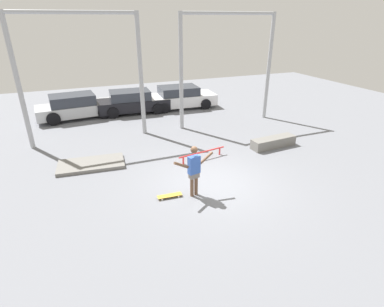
{
  "coord_description": "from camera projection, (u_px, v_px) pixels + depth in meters",
  "views": [
    {
      "loc": [
        -3.96,
        -8.11,
        5.22
      ],
      "look_at": [
        -0.34,
        1.0,
        0.77
      ],
      "focal_mm": 28.0,
      "sensor_mm": 36.0,
      "label": 1
    }
  ],
  "objects": [
    {
      "name": "skateboard",
      "position": [
        170.0,
        196.0,
        9.53
      ],
      "size": [
        0.8,
        0.28,
        0.08
      ],
      "rotation": [
        0.0,
        0.0,
        -0.06
      ],
      "color": "gold",
      "rests_on": "ground_plane"
    },
    {
      "name": "canopy_support_left",
      "position": [
        82.0,
        66.0,
        12.68
      ],
      "size": [
        5.22,
        0.2,
        5.51
      ],
      "color": "#A5A8AD",
      "rests_on": "ground_plane"
    },
    {
      "name": "canopy_support_right",
      "position": [
        228.0,
        59.0,
        15.03
      ],
      "size": [
        5.22,
        0.2,
        5.51
      ],
      "color": "#A5A8AD",
      "rests_on": "ground_plane"
    },
    {
      "name": "parked_car_silver",
      "position": [
        76.0,
        107.0,
        16.91
      ],
      "size": [
        4.42,
        2.24,
        1.35
      ],
      "rotation": [
        0.0,
        0.0,
        0.09
      ],
      "color": "#B7BABF",
      "rests_on": "ground_plane"
    },
    {
      "name": "parked_car_white",
      "position": [
        180.0,
        97.0,
        18.91
      ],
      "size": [
        4.35,
        2.18,
        1.34
      ],
      "rotation": [
        0.0,
        0.0,
        -0.05
      ],
      "color": "white",
      "rests_on": "ground_plane"
    },
    {
      "name": "grind_box",
      "position": [
        273.0,
        142.0,
        13.21
      ],
      "size": [
        2.14,
        0.72,
        0.43
      ],
      "primitive_type": "cube",
      "rotation": [
        0.0,
        0.0,
        0.08
      ],
      "color": "slate",
      "rests_on": "ground_plane"
    },
    {
      "name": "ground_plane",
      "position": [
        212.0,
        183.0,
        10.36
      ],
      "size": [
        36.0,
        36.0,
        0.0
      ],
      "primitive_type": "plane",
      "color": "slate"
    },
    {
      "name": "skateboarder",
      "position": [
        194.0,
        168.0,
        9.27
      ],
      "size": [
        1.42,
        0.37,
        1.71
      ],
      "rotation": [
        0.0,
        0.0,
        0.21
      ],
      "color": "brown",
      "rests_on": "ground_plane"
    },
    {
      "name": "grind_rail",
      "position": [
        202.0,
        153.0,
        12.03
      ],
      "size": [
        2.1,
        0.4,
        0.34
      ],
      "rotation": [
        0.0,
        0.0,
        0.16
      ],
      "color": "red",
      "rests_on": "ground_plane"
    },
    {
      "name": "manual_pad",
      "position": [
        91.0,
        164.0,
        11.57
      ],
      "size": [
        2.57,
        1.49,
        0.13
      ],
      "primitive_type": "cube",
      "rotation": [
        0.0,
        0.0,
        -0.09
      ],
      "color": "slate",
      "rests_on": "ground_plane"
    },
    {
      "name": "parked_car_black",
      "position": [
        132.0,
        102.0,
        17.88
      ],
      "size": [
        4.25,
        2.03,
        1.33
      ],
      "rotation": [
        0.0,
        0.0,
        -0.05
      ],
      "color": "black",
      "rests_on": "ground_plane"
    }
  ]
}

